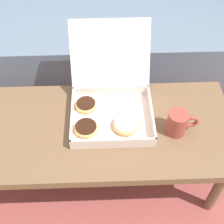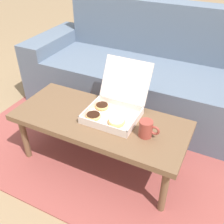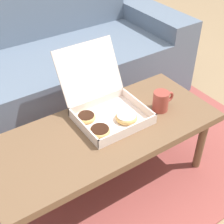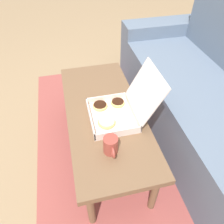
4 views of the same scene
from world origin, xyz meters
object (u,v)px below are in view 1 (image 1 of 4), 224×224
at_px(coffee_table, 95,133).
at_px(coffee_mug, 178,123).
at_px(pastry_box, 108,103).
at_px(couch, 96,25).

relative_size(coffee_table, coffee_mug, 9.14).
bearing_deg(pastry_box, coffee_table, -124.72).
bearing_deg(pastry_box, coffee_mug, -22.23).
distance_m(couch, coffee_table, 0.86).
height_order(coffee_table, pastry_box, pastry_box).
height_order(couch, pastry_box, couch).
height_order(pastry_box, coffee_mug, pastry_box).
bearing_deg(coffee_table, couch, 90.00).
xyz_separation_m(couch, coffee_mug, (0.33, -0.88, 0.15)).
distance_m(coffee_table, pastry_box, 0.14).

